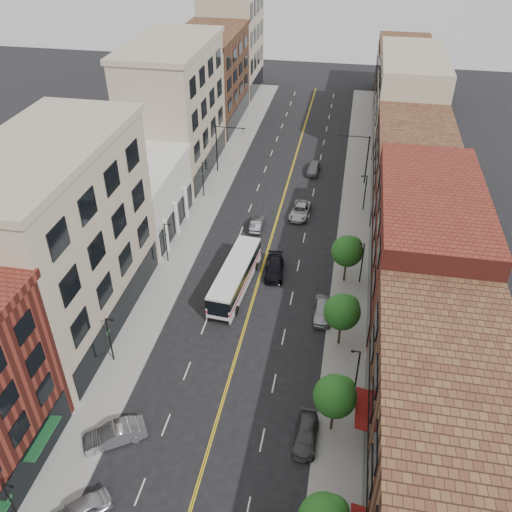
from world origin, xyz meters
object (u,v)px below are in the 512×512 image
Objects in this scene: car_parked_far at (322,310)px; car_lane_behind at (257,224)px; car_lane_b at (300,211)px; car_parked_mid at (306,435)px; car_lane_a at (274,268)px; car_angle_b at (115,434)px; car_lane_c at (313,168)px; city_bus at (235,276)px.

car_lane_behind is (-9.56, 15.38, -0.09)m from car_parked_far.
car_lane_behind is at bearing -135.44° from car_lane_b.
car_lane_a reaches higher than car_parked_mid.
car_angle_b is 51.50m from car_lane_c.
car_parked_mid is 1.00× the size of car_lane_c.
car_parked_mid is at bearing -82.03° from car_lane_c.
car_angle_b is at bearing -168.96° from car_parked_mid.
car_parked_far reaches higher than car_lane_a.
car_lane_behind is 17.96m from car_lane_c.
car_lane_a is at bearing -90.92° from car_lane_c.
car_lane_a is at bearing 110.72° from car_lane_behind.
car_lane_c is at bearing 92.73° from car_lane_b.
car_lane_b is 1.15× the size of car_lane_c.
car_lane_a is 26.25m from car_lane_c.
car_lane_c is at bearing 95.07° from car_parked_mid.
car_lane_behind is at bearing 107.61° from car_parked_mid.
car_lane_behind is 0.82× the size of car_lane_a.
car_parked_far reaches higher than car_lane_b.
car_parked_far is at bearing -11.53° from city_bus.
car_parked_far is (9.62, -2.78, -1.00)m from city_bus.
car_lane_behind is 9.80m from car_lane_a.
car_lane_c is (1.82, 26.19, 0.04)m from car_lane_a.
car_lane_c is (10.72, 50.37, -0.04)m from car_angle_b.
car_lane_a reaches higher than car_lane_b.
car_lane_behind is (-9.56, 30.43, 0.03)m from car_parked_mid.
city_bus reaches higher than car_angle_b.
car_parked_far is 1.10× the size of car_lane_behind.
city_bus reaches higher than car_lane_b.
car_parked_mid is 0.99× the size of car_parked_far.
car_angle_b is 1.08× the size of car_lane_c.
car_parked_far is at bearing -79.78° from car_lane_c.
car_parked_mid is 0.89× the size of car_lane_a.
car_parked_far is 0.90× the size of car_lane_a.
car_lane_behind is at bearing 138.71° from car_angle_b.
car_angle_b reaches higher than car_lane_c.
car_parked_far is 20.07m from car_lane_b.
car_parked_mid is at bearing -80.43° from car_lane_a.
car_lane_a is at bearing 130.26° from car_parked_far.
car_lane_behind is (0.06, 12.60, -1.09)m from city_bus.
city_bus is 2.68× the size of car_lane_c.
car_lane_b is at bearing 78.27° from car_lane_a.
car_parked_mid is (9.62, -17.83, -1.12)m from city_bus.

